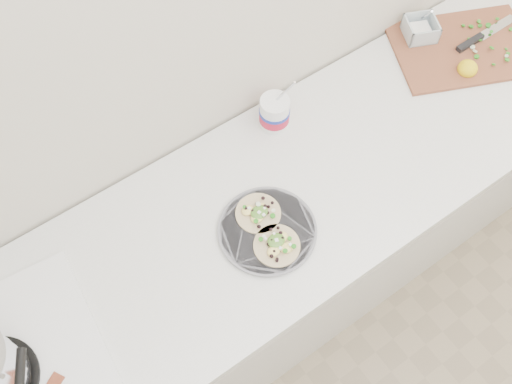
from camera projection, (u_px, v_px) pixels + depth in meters
counter at (277, 251)px, 2.12m from camera, size 2.44×0.66×0.90m
taco_plate at (267, 229)px, 1.65m from camera, size 0.29×0.29×0.04m
tub at (275, 111)px, 1.80m from camera, size 0.10×0.10×0.22m
cutboard at (460, 44)px, 2.00m from camera, size 0.58×0.51×0.08m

